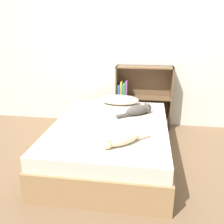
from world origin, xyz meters
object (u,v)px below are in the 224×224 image
cat_dark (139,110)px  bed (110,142)px  bookshelf (141,96)px  cat_light (120,139)px  pillow (120,100)px

cat_dark → bed: bearing=-168.6°
cat_dark → bookshelf: bookshelf is taller
cat_light → bed: bearing=-110.9°
cat_light → bookshelf: size_ratio=0.50×
cat_light → bookshelf: bearing=-134.7°
pillow → cat_dark: cat_dark is taller
bed → bookshelf: bearing=74.3°
bed → cat_dark: size_ratio=4.25×
bed → cat_dark: bearing=49.0°
pillow → bookshelf: size_ratio=0.58×
cat_light → cat_dark: 0.95m
pillow → cat_dark: size_ratio=1.28×
pillow → bookshelf: (0.32, 0.41, -0.04)m
cat_dark → cat_light: bearing=-136.5°
cat_dark → bookshelf: size_ratio=0.45×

